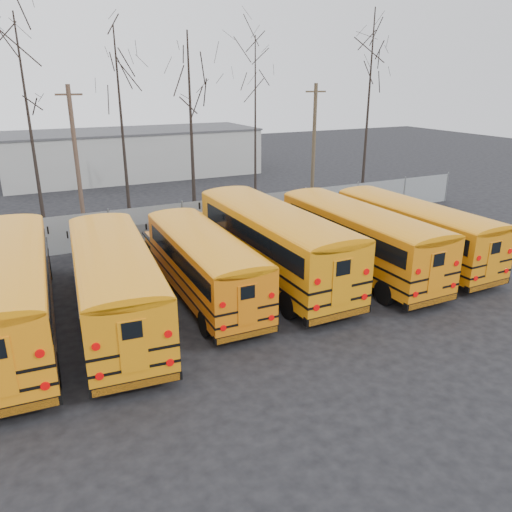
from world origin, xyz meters
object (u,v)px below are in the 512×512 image
bus_b (113,277)px  utility_pole_right (314,143)px  bus_f (410,226)px  bus_a (6,286)px  bus_d (270,236)px  bus_c (202,258)px  utility_pole_left (76,157)px  bus_e (356,233)px

bus_b → utility_pole_right: (16.57, 12.97, 2.38)m
bus_f → bus_a: bearing=178.9°
bus_d → bus_f: bus_d is taller
bus_b → utility_pole_right: size_ratio=1.38×
bus_a → bus_d: bearing=8.2°
bus_b → bus_d: size_ratio=0.94×
bus_f → bus_d: bearing=171.9°
bus_c → utility_pole_left: (-2.87, 12.56, 2.54)m
bus_c → bus_d: size_ratio=0.85×
utility_pole_left → bus_e: bearing=-43.3°
utility_pole_right → bus_e: bearing=-104.9°
bus_e → utility_pole_left: utility_pole_left is taller
bus_a → bus_d: size_ratio=0.99×
bus_c → utility_pole_right: bearing=44.4°
bus_e → utility_pole_left: 16.63m
bus_d → utility_pole_right: (9.54, 11.61, 2.23)m
bus_a → utility_pole_left: 13.75m
bus_b → bus_d: bearing=16.2°
bus_c → bus_e: bearing=-1.9°
bus_a → utility_pole_right: bearing=35.5°
bus_b → bus_c: 3.76m
bus_d → bus_e: (3.91, -0.91, -0.14)m
bus_b → bus_e: bearing=7.6°
bus_a → bus_e: 14.36m
bus_b → utility_pole_right: utility_pole_right is taller
utility_pole_right → bus_f: bearing=-91.4°
bus_e → bus_f: 3.25m
bus_a → bus_c: (7.07, 0.33, -0.26)m
bus_a → bus_e: bus_a is taller
bus_e → bus_f: size_ratio=1.04×
bus_b → utility_pole_left: utility_pole_left is taller
bus_f → bus_e: bearing=178.9°
bus_f → utility_pole_left: bearing=135.1°
utility_pole_left → bus_c: bearing=-68.5°
bus_a → utility_pole_left: size_ratio=1.46×
utility_pole_right → bus_a: bearing=-138.7°
bus_d → bus_e: size_ratio=1.08×
bus_d → utility_pole_right: bearing=50.4°
bus_b → bus_e: (10.95, 0.46, 0.01)m
bus_c → bus_e: (7.29, -0.40, 0.16)m
bus_b → bus_f: 14.21m
bus_a → bus_c: bus_a is taller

